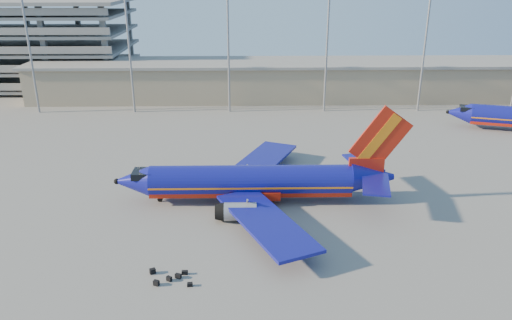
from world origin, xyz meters
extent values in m
plane|color=slate|center=(0.00, 0.00, 0.00)|extent=(220.00, 220.00, 0.00)
cube|color=gray|center=(10.00, 58.00, 4.00)|extent=(120.00, 15.00, 8.00)
cube|color=slate|center=(10.00, 58.00, 8.20)|extent=(122.00, 16.00, 0.60)
cube|color=slate|center=(-62.00, 74.00, 1.00)|extent=(60.00, 30.00, 0.70)
cube|color=slate|center=(-62.00, 74.00, 5.20)|extent=(60.00, 30.00, 0.70)
cube|color=slate|center=(-62.00, 74.00, 9.40)|extent=(60.00, 30.00, 0.70)
cube|color=slate|center=(-62.00, 74.00, 13.60)|extent=(60.00, 30.00, 0.70)
cube|color=slate|center=(-62.00, 74.00, 17.80)|extent=(60.00, 30.00, 0.70)
cube|color=slate|center=(-62.00, 74.00, 21.00)|extent=(62.00, 32.00, 0.80)
cube|color=slate|center=(-62.00, 87.00, 10.50)|extent=(1.20, 1.20, 21.00)
cylinder|color=gray|center=(-45.00, 46.00, 14.00)|extent=(0.44, 0.44, 28.00)
cylinder|color=gray|center=(-25.00, 46.00, 14.00)|extent=(0.44, 0.44, 28.00)
cylinder|color=gray|center=(-5.00, 46.00, 14.00)|extent=(0.44, 0.44, 28.00)
cylinder|color=gray|center=(15.00, 46.00, 14.00)|extent=(0.44, 0.44, 28.00)
cylinder|color=gray|center=(35.00, 46.00, 14.00)|extent=(0.44, 0.44, 28.00)
cylinder|color=navy|center=(-0.91, 1.91, 2.86)|extent=(25.44, 3.93, 3.92)
cube|color=#AC1D0D|center=(-0.91, 1.91, 1.85)|extent=(25.44, 3.18, 1.38)
cube|color=orange|center=(-0.91, 1.91, 2.60)|extent=(25.44, 3.97, 0.23)
cone|color=navy|center=(-15.86, 1.91, 2.86)|extent=(4.45, 3.92, 3.92)
cube|color=black|center=(-14.48, 1.91, 3.87)|extent=(2.54, 2.76, 0.85)
cone|color=navy|center=(14.56, 1.91, 3.23)|extent=(5.51, 3.92, 3.92)
cube|color=#AC1D0D|center=(13.71, 1.91, 4.66)|extent=(4.45, 0.58, 2.33)
cube|color=#AC1D0D|center=(15.20, 1.91, 8.37)|extent=(7.78, 0.34, 8.46)
cube|color=orange|center=(14.98, 1.91, 8.37)|extent=(5.18, 0.45, 6.63)
cube|color=navy|center=(14.14, 5.51, 3.82)|extent=(4.52, 7.30, 0.23)
cube|color=navy|center=(14.13, -1.69, 3.82)|extent=(4.52, 7.30, 0.23)
cube|color=navy|center=(0.68, 11.24, 1.91)|extent=(11.52, 17.16, 0.37)
cube|color=navy|center=(0.67, -7.41, 1.91)|extent=(11.52, 17.16, 0.37)
cube|color=#AC1D0D|center=(-0.38, 1.91, 1.43)|extent=(6.36, 4.13, 1.06)
cylinder|color=gray|center=(-2.18, 7.42, 1.22)|extent=(3.82, 2.23, 2.23)
cylinder|color=gray|center=(-2.19, -3.60, 1.22)|extent=(3.82, 2.23, 2.23)
cylinder|color=gray|center=(-12.57, 1.91, 0.58)|extent=(0.25, 0.25, 1.17)
cylinder|color=black|center=(-12.57, 1.91, 0.34)|extent=(0.68, 0.27, 0.68)
cylinder|color=black|center=(0.68, 4.67, 0.45)|extent=(0.89, 0.58, 0.89)
cylinder|color=black|center=(0.68, -0.84, 0.45)|extent=(0.89, 0.58, 0.89)
cone|color=navy|center=(38.71, 34.16, 2.72)|extent=(5.15, 4.81, 3.73)
cube|color=black|center=(39.96, 33.77, 3.68)|extent=(3.09, 3.22, 0.81)
cube|color=black|center=(-9.98, -16.43, 0.26)|extent=(0.63, 0.54, 0.51)
cube|color=black|center=(-8.07, -15.28, 0.23)|extent=(0.67, 0.51, 0.45)
cube|color=black|center=(-6.80, -16.62, 0.18)|extent=(0.53, 0.39, 0.35)
cube|color=black|center=(-10.67, -14.45, 0.26)|extent=(0.68, 0.60, 0.52)
cube|color=black|center=(-8.87, -15.73, 0.23)|extent=(0.60, 0.55, 0.47)
cube|color=black|center=(-7.51, -14.65, 0.19)|extent=(0.59, 0.32, 0.39)
camera|label=1|loc=(-1.32, -56.41, 27.74)|focal=35.00mm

